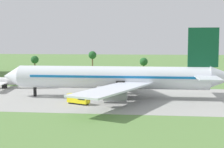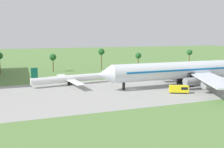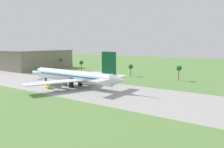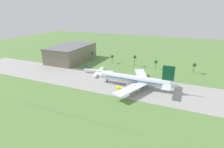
% 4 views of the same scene
% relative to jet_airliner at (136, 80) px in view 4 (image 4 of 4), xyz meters
% --- Properties ---
extents(ground_plane, '(600.00, 600.00, 0.00)m').
position_rel_jet_airliner_xyz_m(ground_plane, '(-21.84, -0.40, -5.99)').
color(ground_plane, '#5B8442').
extents(taxiway_strip, '(320.00, 44.00, 0.02)m').
position_rel_jet_airliner_xyz_m(taxiway_strip, '(-21.84, -0.40, -5.98)').
color(taxiway_strip, '#9E9E99').
rests_on(taxiway_strip, ground_plane).
extents(jet_airliner, '(69.18, 62.25, 20.47)m').
position_rel_jet_airliner_xyz_m(jet_airliner, '(0.00, 0.00, 0.00)').
color(jet_airliner, silver).
rests_on(jet_airliner, ground_plane).
extents(regional_aircraft, '(29.93, 27.05, 7.67)m').
position_rel_jet_airliner_xyz_m(regional_aircraft, '(-41.95, 15.74, -3.47)').
color(regional_aircraft, white).
rests_on(regional_aircraft, ground_plane).
extents(baggage_tug, '(6.52, 4.52, 2.66)m').
position_rel_jet_airliner_xyz_m(baggage_tug, '(-9.42, -11.04, -4.56)').
color(baggage_tug, black).
rests_on(baggage_tug, ground_plane).
extents(perimeter_fence, '(80.10, 0.10, 2.10)m').
position_rel_jet_airliner_xyz_m(perimeter_fence, '(-21.84, -55.40, -4.54)').
color(perimeter_fence, gray).
rests_on(perimeter_fence, ground_plane).
extents(no_stopping_sign, '(0.44, 0.08, 1.68)m').
position_rel_jet_airliner_xyz_m(no_stopping_sign, '(-30.61, -55.71, -4.94)').
color(no_stopping_sign, gray).
rests_on(no_stopping_sign, ground_plane).
extents(terminal_building, '(36.72, 61.20, 18.12)m').
position_rel_jet_airliner_xyz_m(terminal_building, '(-94.56, 46.08, 3.09)').
color(terminal_building, slate).
rests_on(terminal_building, ground_plane).
extents(palm_tree_row, '(116.40, 3.60, 12.00)m').
position_rel_jet_airliner_xyz_m(palm_tree_row, '(-16.30, 53.86, 2.43)').
color(palm_tree_row, brown).
rests_on(palm_tree_row, ground_plane).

